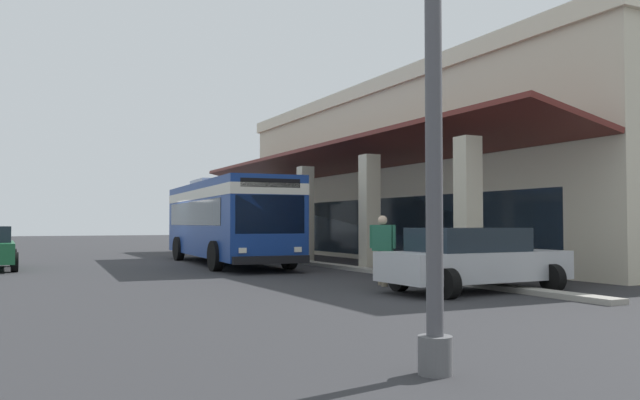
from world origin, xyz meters
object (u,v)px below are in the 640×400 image
(pedestrian, at_px, (383,246))
(potted_palm, at_px, (261,240))
(parked_sedan_silver, at_px, (473,259))
(transit_bus, at_px, (226,216))

(pedestrian, distance_m, potted_palm, 17.94)
(parked_sedan_silver, bearing_deg, pedestrian, -153.12)
(transit_bus, bearing_deg, pedestrian, 4.68)
(parked_sedan_silver, distance_m, potted_palm, 19.90)
(pedestrian, bearing_deg, potted_palm, 168.86)
(parked_sedan_silver, height_order, potted_palm, potted_palm)
(pedestrian, bearing_deg, parked_sedan_silver, 26.88)
(transit_bus, bearing_deg, parked_sedan_silver, 8.88)
(transit_bus, xyz_separation_m, parked_sedan_silver, (12.31, 1.92, -1.10))
(parked_sedan_silver, distance_m, pedestrian, 2.43)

